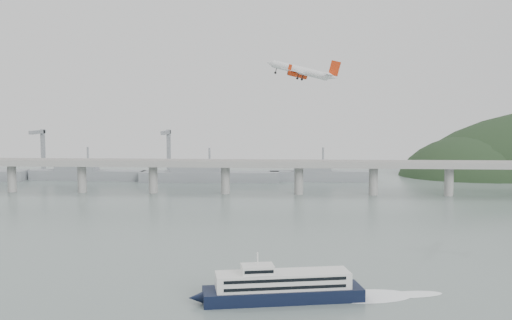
{
  "coord_description": "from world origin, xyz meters",
  "views": [
    {
      "loc": [
        16.13,
        -203.33,
        58.75
      ],
      "look_at": [
        0.0,
        55.0,
        36.0
      ],
      "focal_mm": 42.0,
      "sensor_mm": 36.0,
      "label": 1
    }
  ],
  "objects": [
    {
      "name": "distant_fleet",
      "position": [
        -155.36,
        265.08,
        6.22
      ],
      "size": [
        453.0,
        60.9,
        40.0
      ],
      "color": "slate",
      "rests_on": "ground"
    },
    {
      "name": "ferry",
      "position": [
        13.17,
        -24.77,
        4.1
      ],
      "size": [
        79.6,
        25.52,
        15.13
      ],
      "rotation": [
        0.0,
        0.0,
        0.2
      ],
      "color": "black",
      "rests_on": "ground"
    },
    {
      "name": "ground",
      "position": [
        0.0,
        0.0,
        0.0
      ],
      "size": [
        900.0,
        900.0,
        0.0
      ],
      "primitive_type": "plane",
      "color": "slate",
      "rests_on": "ground"
    },
    {
      "name": "airliner",
      "position": [
        19.73,
        73.96,
        75.46
      ],
      "size": [
        35.02,
        32.98,
        11.89
      ],
      "rotation": [
        0.05,
        -0.24,
        2.7
      ],
      "color": "silver",
      "rests_on": "ground"
    },
    {
      "name": "bridge",
      "position": [
        -1.15,
        200.0,
        17.65
      ],
      "size": [
        800.0,
        22.0,
        23.9
      ],
      "color": "gray",
      "rests_on": "ground"
    }
  ]
}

